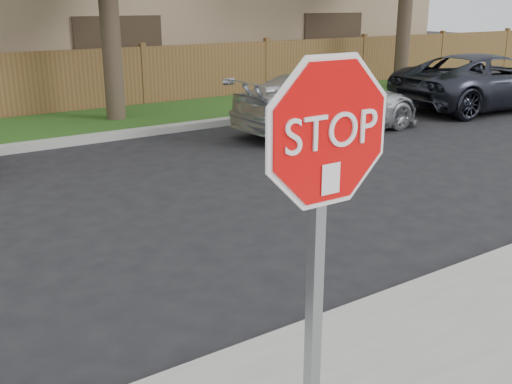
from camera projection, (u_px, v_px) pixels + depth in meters
ground at (274, 341)px, 5.04m from camera, size 90.00×90.00×0.00m
far_curb at (23, 147)px, 11.42m from camera, size 70.00×0.30×0.15m
grass_strip at (3, 133)px, 12.72m from camera, size 70.00×3.00×0.12m
stop_sign at (324, 197)px, 2.89m from camera, size 1.01×0.13×2.55m
sedan_right at (329, 102)px, 12.93m from camera, size 4.46×1.83×1.29m
sedan_far_right at (486, 81)px, 15.80m from camera, size 5.39×2.89×1.44m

